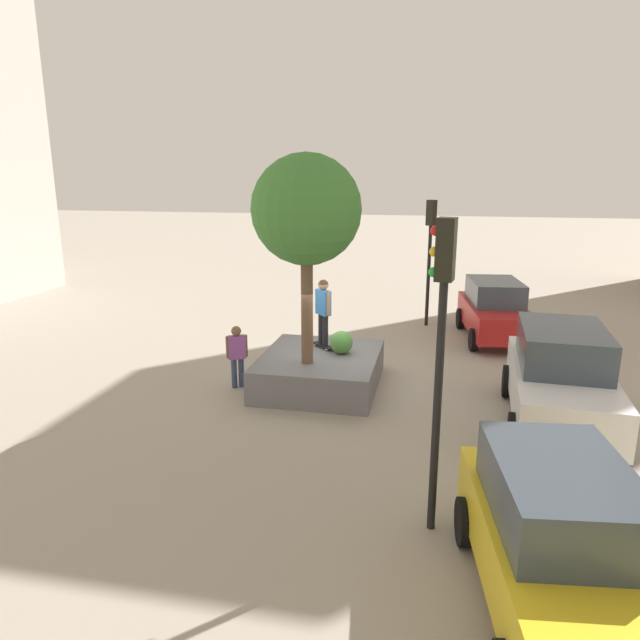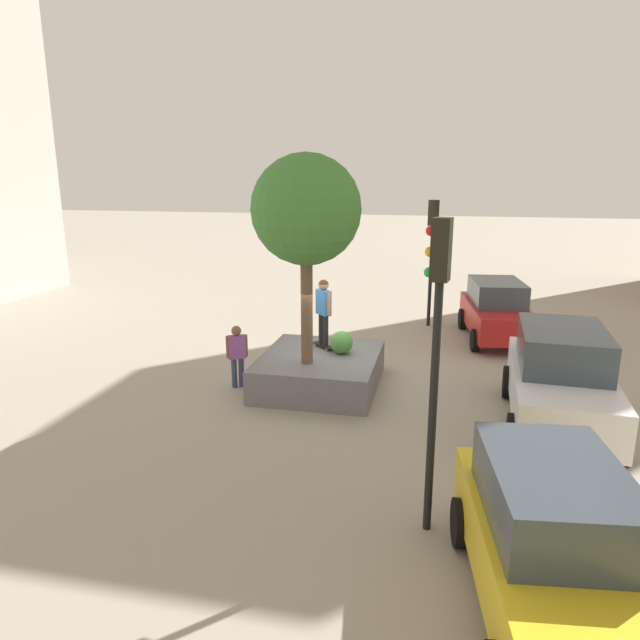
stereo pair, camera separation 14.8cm
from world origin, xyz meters
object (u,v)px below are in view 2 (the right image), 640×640
(skateboard, at_px, (323,346))
(skateboarder, at_px, (324,308))
(plaza_tree, at_px, (306,211))
(traffic_light_corner, at_px, (436,327))
(police_car, at_px, (560,378))
(taxi_cab, at_px, (553,543))
(traffic_light_median, at_px, (432,241))
(bystander_watching, at_px, (237,352))
(sedan_parked, at_px, (496,310))
(planter_ledge, at_px, (320,370))

(skateboard, relative_size, skateboarder, 0.43)
(plaza_tree, height_order, traffic_light_corner, plaza_tree)
(police_car, relative_size, taxi_cab, 1.07)
(taxi_cab, height_order, traffic_light_median, traffic_light_median)
(skateboarder, xyz_separation_m, bystander_watching, (1.12, -1.95, -0.97))
(police_car, xyz_separation_m, traffic_light_corner, (4.31, -2.54, 2.10))
(skateboarder, relative_size, taxi_cab, 0.40)
(skateboard, bearing_deg, bystander_watching, -60.07)
(taxi_cab, bearing_deg, skateboarder, -149.63)
(traffic_light_corner, bearing_deg, sedan_parked, 170.90)
(planter_ledge, bearing_deg, traffic_light_median, 159.63)
(skateboard, bearing_deg, skateboarder, 45.00)
(taxi_cab, bearing_deg, planter_ledge, -147.74)
(sedan_parked, bearing_deg, traffic_light_corner, -9.10)
(plaza_tree, relative_size, traffic_light_median, 1.12)
(skateboarder, relative_size, traffic_light_corner, 0.37)
(taxi_cab, bearing_deg, bystander_watching, -135.22)
(plaza_tree, xyz_separation_m, bystander_watching, (-0.13, -1.82, -3.48))
(taxi_cab, bearing_deg, police_car, 169.76)
(sedan_parked, xyz_separation_m, taxi_cab, (12.22, -0.23, 0.01))
(planter_ledge, distance_m, traffic_light_median, 7.48)
(planter_ledge, distance_m, plaza_tree, 4.04)
(skateboarder, distance_m, police_car, 5.80)
(planter_ledge, distance_m, skateboarder, 1.60)
(traffic_light_corner, distance_m, bystander_watching, 7.31)
(skateboard, bearing_deg, police_car, 71.83)
(skateboard, relative_size, taxi_cab, 0.17)
(police_car, relative_size, traffic_light_corner, 0.99)
(plaza_tree, relative_size, bystander_watching, 3.06)
(traffic_light_median, height_order, bystander_watching, traffic_light_median)
(plaza_tree, distance_m, skateboard, 3.74)
(planter_ledge, xyz_separation_m, taxi_cab, (6.92, 4.37, 0.56))
(police_car, relative_size, bystander_watching, 2.91)
(skateboard, relative_size, sedan_parked, 0.17)
(traffic_light_corner, distance_m, traffic_light_median, 12.09)
(sedan_parked, height_order, traffic_light_corner, traffic_light_corner)
(plaza_tree, bearing_deg, police_car, 84.54)
(traffic_light_median, bearing_deg, bystander_watching, -32.03)
(plaza_tree, relative_size, skateboarder, 2.82)
(traffic_light_median, bearing_deg, police_car, 20.87)
(traffic_light_corner, bearing_deg, skateboarder, -154.46)
(taxi_cab, distance_m, traffic_light_corner, 3.02)
(skateboarder, bearing_deg, traffic_light_median, 157.37)
(planter_ledge, relative_size, skateboard, 4.54)
(skateboard, relative_size, traffic_light_median, 0.17)
(skateboard, distance_m, bystander_watching, 2.25)
(skateboard, xyz_separation_m, police_car, (1.79, 5.45, 0.19))
(skateboard, height_order, traffic_light_median, traffic_light_median)
(planter_ledge, height_order, bystander_watching, bystander_watching)
(police_car, xyz_separation_m, taxi_cab, (5.75, -1.04, -0.09))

